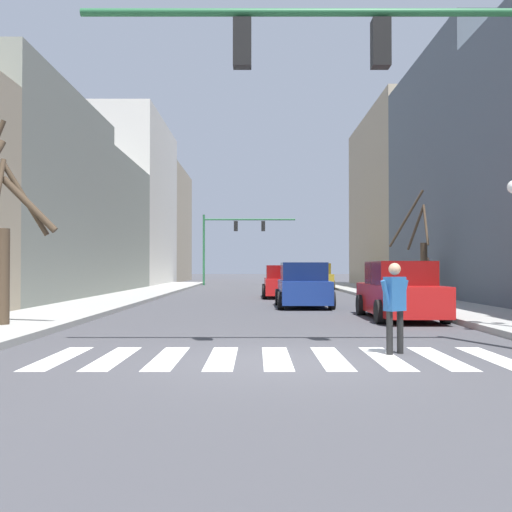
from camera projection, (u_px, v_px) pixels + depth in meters
name	position (u px, v px, depth m)	size (l,w,h in m)	color
ground_plane	(276.00, 362.00, 9.50)	(240.00, 240.00, 0.00)	#424247
building_row_left	(100.00, 212.00, 40.58)	(6.00, 66.53, 13.48)	tan
building_row_right	(485.00, 176.00, 29.18)	(6.00, 49.18, 12.89)	tan
crosswalk_stripes	(276.00, 358.00, 9.88)	(7.65, 2.60, 0.01)	white
traffic_signal_near	(403.00, 85.00, 10.47)	(8.18, 0.28, 6.37)	#236038
traffic_signal_far	(231.00, 233.00, 49.70)	(7.69, 0.28, 5.86)	#236038
car_at_intersection	(315.00, 277.00, 40.62)	(2.13, 4.71, 1.76)	#A38423
car_parked_left_far	(302.00, 286.00, 22.47)	(2.03, 4.10, 1.67)	navy
car_driving_away_lane	(398.00, 292.00, 17.33)	(1.97, 4.66, 1.67)	red
car_parked_right_far	(281.00, 282.00, 29.45)	(1.98, 4.30, 1.59)	red
pedestrian_waiting_at_curb	(425.00, 274.00, 26.26)	(0.56, 0.67, 1.81)	black
pedestrian_on_right_sidewalk	(394.00, 300.00, 10.34)	(0.60, 0.46, 1.58)	black
street_tree_right_near	(420.00, 258.00, 24.91)	(1.40, 1.77, 4.60)	#473828
street_tree_right_mid	(1.00, 236.00, 14.08)	(2.41, 1.31, 4.87)	#473828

